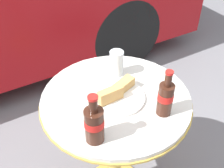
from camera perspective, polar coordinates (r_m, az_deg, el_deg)
The scene contains 5 objects.
bistro_table at distance 1.33m, azimuth 0.71°, elevation -7.54°, with size 0.67×0.67×0.72m.
cola_bottle_left at distance 1.12m, azimuth 10.80°, elevation -2.70°, with size 0.06×0.06×0.21m.
cola_bottle_right at distance 1.00m, azimuth -3.63°, elevation -8.00°, with size 0.07×0.07×0.21m.
drinking_glass at distance 1.32m, azimuth 0.93°, elevation 4.08°, with size 0.07×0.07×0.12m.
lunch_plate_near at distance 1.21m, azimuth 1.04°, elevation -2.13°, with size 0.24×0.24×0.07m.
Camera 1 is at (-0.47, -0.78, 1.53)m, focal length 45.00 mm.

